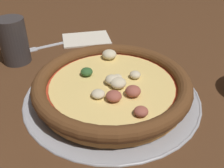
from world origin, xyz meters
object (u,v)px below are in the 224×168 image
pizza (112,85)px  pizza_tray (112,95)px  drinking_cup (14,41)px  fork (49,46)px  napkin (86,38)px

pizza → pizza_tray: bearing=175.1°
pizza → drinking_cup: 0.27m
fork → drinking_cup: bearing=25.6°
pizza_tray → fork: pizza_tray is taller
drinking_cup → napkin: (0.16, 0.12, -0.05)m
drinking_cup → fork: (0.06, 0.08, -0.05)m
pizza → napkin: size_ratio=2.15×
napkin → fork: size_ratio=0.84×
pizza_tray → napkin: size_ratio=2.43×
drinking_cup → pizza: bearing=-35.1°
napkin → pizza: bearing=-78.1°
pizza_tray → fork: size_ratio=2.06×
pizza_tray → pizza: bearing=-4.9°
pizza → drinking_cup: drinking_cup is taller
fork → pizza: bearing=98.2°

